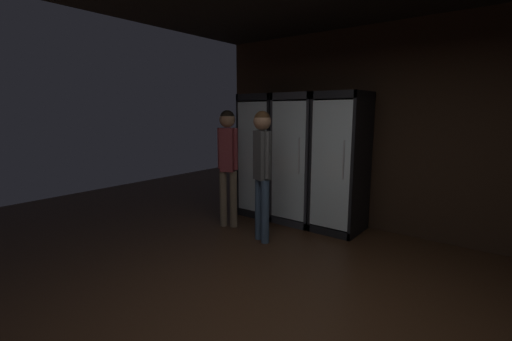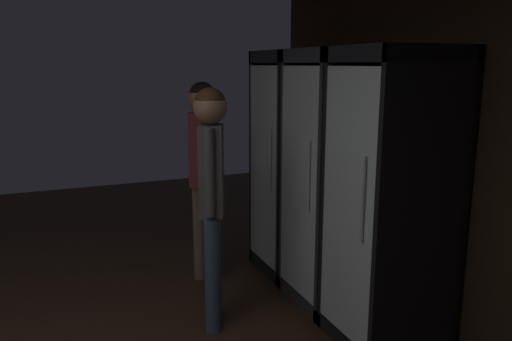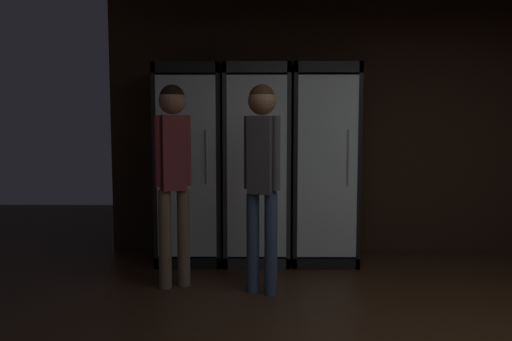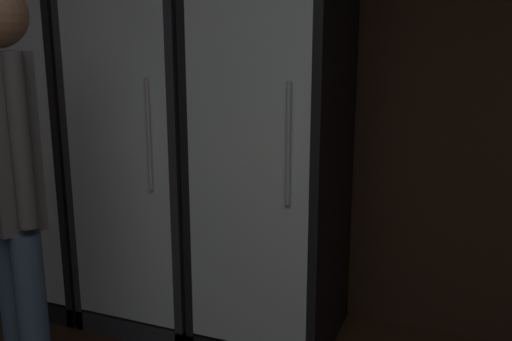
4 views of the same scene
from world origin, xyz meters
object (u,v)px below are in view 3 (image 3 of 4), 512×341
Objects in this scene: cooler_far_left at (192,166)px; shopper_far at (173,162)px; cooler_center at (323,167)px; cooler_left at (257,167)px; shopper_near at (262,164)px.

cooler_far_left reaches higher than shopper_far.
cooler_far_left is 1.00× the size of cooler_center.
cooler_far_left is 0.65m from cooler_left.
cooler_left is 1.12m from shopper_far.
cooler_center is 1.15× the size of shopper_far.
shopper_near is (-0.60, -1.04, 0.11)m from cooler_center.
cooler_center reaches higher than shopper_near.
cooler_left is 1.05m from shopper_near.
cooler_left is 1.15× the size of shopper_far.
cooler_center is (1.30, 0.00, -0.01)m from cooler_far_left.
cooler_far_left is 1.30m from cooler_center.
shopper_near is at bearing -56.34° from cooler_far_left.
shopper_near is at bearing -87.44° from cooler_left.
cooler_left is 0.65m from cooler_center.
cooler_center reaches higher than shopper_far.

